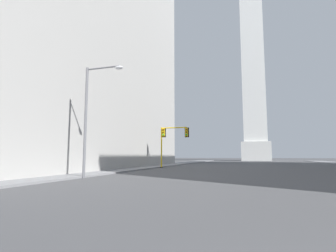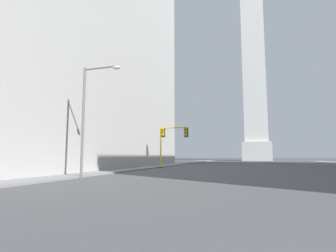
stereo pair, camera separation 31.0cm
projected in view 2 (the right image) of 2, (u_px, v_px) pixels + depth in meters
sidewalk_left at (145, 167)px, 37.40m from camera, size 5.00×110.66×0.15m
building_left at (58, 27)px, 34.75m from camera, size 18.96×46.71×37.23m
obelisk at (253, 60)px, 92.39m from camera, size 9.39×9.39×73.92m
traffic_light_mid_left at (170, 137)px, 35.70m from camera, size 4.04×0.52×5.54m
street_lamp at (89, 109)px, 19.71m from camera, size 3.13×0.36×8.39m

